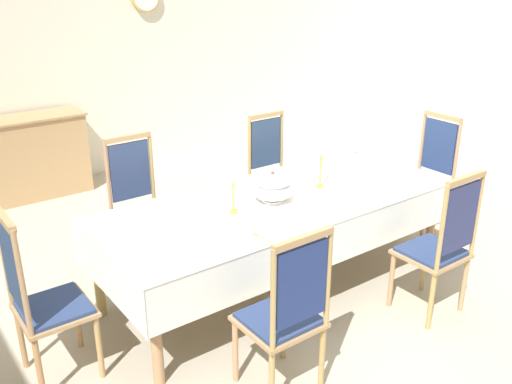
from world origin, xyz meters
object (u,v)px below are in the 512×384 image
Objects in this scene: chair_south_a at (286,312)px; chair_north_b at (273,170)px; candlestick_east at (321,169)px; chair_south_b at (441,244)px; spoon_secondary at (351,205)px; dining_table at (279,208)px; sideboard at (20,159)px; chair_north_a at (139,204)px; candlestick_west at (233,195)px; soup_tureen at (273,187)px; chair_head_east at (428,174)px; chair_head_west at (40,297)px; bowl_near_right at (343,208)px; bowl_near_left at (274,230)px; spoon_primary at (258,236)px.

chair_south_a is 0.99× the size of chair_north_b.
chair_south_a is at bearing -139.39° from candlestick_east.
chair_south_b reaches higher than spoon_secondary.
dining_table is at bearing 53.97° from chair_north_b.
sideboard is (-1.10, 3.12, -0.23)m from dining_table.
chair_north_a reaches higher than chair_south_b.
sideboard is (-0.39, 4.08, -0.11)m from chair_south_a.
chair_north_b is at bearing 40.81° from candlestick_west.
chair_north_b is at bearing 129.89° from sideboard.
chair_north_b is 1.27m from soup_tureen.
spoon_secondary is at bearing 127.59° from chair_north_a.
chair_north_a reaches higher than dining_table.
chair_north_b is at bearing 48.76° from chair_head_east.
dining_table is at bearing 126.28° from chair_north_a.
chair_north_a is 0.78× the size of sideboard.
chair_head_west is at bearing 21.07° from chair_north_b.
candlestick_east is (0.83, 0.00, 0.02)m from candlestick_west.
chair_head_east is (2.51, 0.96, 0.01)m from chair_south_a.
chair_north_a is 0.98× the size of chair_head_west.
dining_table is at bearing 118.12° from bowl_near_right.
candlestick_east is (2.21, 0.00, 0.34)m from chair_head_west.
bowl_near_left is 0.89× the size of spoon_primary.
chair_north_a is at bearing 93.42° from spoon_primary.
spoon_secondary is (0.41, -0.41, -0.11)m from soup_tureen.
candlestick_west is at bearing 102.42° from sideboard.
candlestick_west reaches higher than sideboard.
chair_north_b is 7.00× the size of bowl_near_left.
candlestick_east is at bearing 86.33° from spoon_secondary.
sideboard is at bearing 117.45° from spoon_secondary.
sideboard is at bearing 113.81° from chair_south_b.
chair_north_b is 2.68m from chair_head_west.
sideboard reaches higher than bowl_near_left.
candlestick_east is 2.20× the size of bowl_near_right.
candlestick_east reaches higher than bowl_near_left.
candlestick_east is 2.38× the size of bowl_near_left.
chair_south_b is 0.73m from bowl_near_right.
chair_south_a is 1.20m from soup_tureen.
spoon_primary is at bearing -155.79° from candlestick_east.
candlestick_west is 1.88× the size of spoon_secondary.
chair_head_west is (-1.80, 0.00, -0.11)m from dining_table.
spoon_primary is at bearing 177.91° from bowl_near_right.
dining_table is 1.80m from chair_head_west.
bowl_near_left reaches higher than spoon_secondary.
dining_table is 7.43× the size of candlestick_east.
bowl_near_left is (0.03, -0.44, -0.11)m from candlestick_west.
bowl_near_right is 0.95× the size of spoon_primary.
chair_head_west is 2.09m from bowl_near_right.
spoon_primary is at bearing 72.45° from chair_head_west.
spoon_secondary is (0.12, 0.03, -0.02)m from bowl_near_right.
soup_tureen reaches higher than sideboard.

